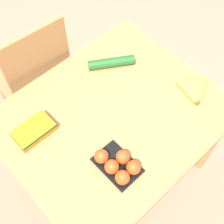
{
  "coord_description": "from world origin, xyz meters",
  "views": [
    {
      "loc": [
        -0.55,
        -0.59,
        2.05
      ],
      "look_at": [
        0.0,
        0.0,
        0.76
      ],
      "focal_mm": 50.0,
      "sensor_mm": 36.0,
      "label": 1
    }
  ],
  "objects_px": {
    "banana_bunch": "(194,90)",
    "chair": "(37,80)",
    "carrot_bag": "(34,131)",
    "cucumber_near": "(111,63)",
    "tomato_pack": "(118,165)"
  },
  "relations": [
    {
      "from": "banana_bunch",
      "to": "chair",
      "type": "bearing_deg",
      "value": 120.98
    },
    {
      "from": "chair",
      "to": "carrot_bag",
      "type": "height_order",
      "value": "chair"
    },
    {
      "from": "cucumber_near",
      "to": "chair",
      "type": "bearing_deg",
      "value": 127.57
    },
    {
      "from": "banana_bunch",
      "to": "tomato_pack",
      "type": "xyz_separation_m",
      "value": [
        -0.58,
        -0.03,
        0.02
      ]
    },
    {
      "from": "carrot_bag",
      "to": "chair",
      "type": "bearing_deg",
      "value": 58.55
    },
    {
      "from": "banana_bunch",
      "to": "carrot_bag",
      "type": "xyz_separation_m",
      "value": [
        -0.75,
        0.37,
        0.01
      ]
    },
    {
      "from": "chair",
      "to": "carrot_bag",
      "type": "xyz_separation_m",
      "value": [
        -0.27,
        -0.44,
        0.25
      ]
    },
    {
      "from": "chair",
      "to": "cucumber_near",
      "type": "bearing_deg",
      "value": 131.05
    },
    {
      "from": "cucumber_near",
      "to": "tomato_pack",
      "type": "bearing_deg",
      "value": -130.14
    },
    {
      "from": "chair",
      "to": "carrot_bag",
      "type": "bearing_deg",
      "value": 62.03
    },
    {
      "from": "tomato_pack",
      "to": "carrot_bag",
      "type": "xyz_separation_m",
      "value": [
        -0.17,
        0.4,
        -0.01
      ]
    },
    {
      "from": "carrot_bag",
      "to": "cucumber_near",
      "type": "height_order",
      "value": "cucumber_near"
    },
    {
      "from": "tomato_pack",
      "to": "carrot_bag",
      "type": "distance_m",
      "value": 0.43
    },
    {
      "from": "chair",
      "to": "tomato_pack",
      "type": "height_order",
      "value": "chair"
    },
    {
      "from": "chair",
      "to": "banana_bunch",
      "type": "xyz_separation_m",
      "value": [
        0.48,
        -0.8,
        0.25
      ]
    }
  ]
}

